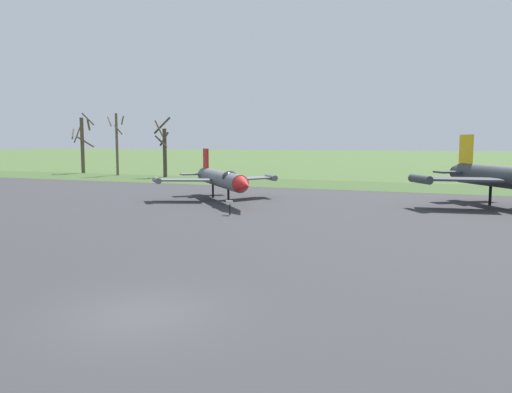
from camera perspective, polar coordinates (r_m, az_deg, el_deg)
ground_plane at (r=14.10m, az=-13.31°, el=-13.28°), size 600.00×600.00×0.00m
asphalt_apron at (r=26.24m, az=4.80°, el=-4.01°), size 104.02×46.27×0.05m
grass_verge_strip at (r=54.50m, az=14.25°, el=1.12°), size 164.02×12.00×0.06m
jet_fighter_front_left at (r=39.19m, az=-4.00°, el=2.06°), size 10.72×11.59×4.16m
info_placard_front_left at (r=31.88m, az=-3.03°, el=-1.12°), size 0.51×0.20×0.99m
bare_tree_far_left at (r=81.33m, az=-19.32°, el=5.92°), size 3.75×3.50×9.18m
bare_tree_left_of_center at (r=73.51m, az=-15.71°, el=6.11°), size 2.75×2.76×8.82m
bare_tree_center at (r=68.25m, az=-10.52°, el=5.52°), size 2.62×2.96×8.22m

